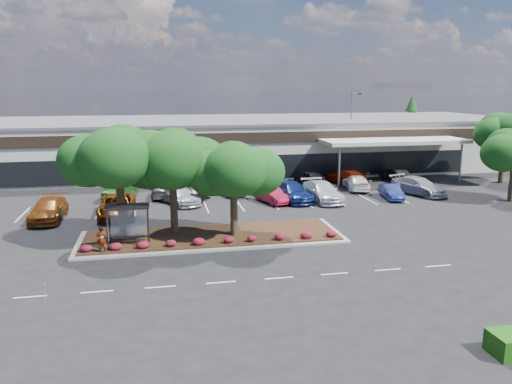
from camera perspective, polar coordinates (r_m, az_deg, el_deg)
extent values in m
plane|color=black|center=(31.26, -0.55, -7.23)|extent=(160.00, 160.00, 0.00)
cube|color=beige|center=(63.66, -6.29, 5.37)|extent=(80.00, 20.00, 6.00)
cube|color=#57575A|center=(63.37, -6.35, 8.15)|extent=(80.40, 20.40, 0.30)
cube|color=black|center=(53.51, -5.36, 6.07)|extent=(80.00, 0.25, 1.20)
cube|color=black|center=(53.94, -5.30, 2.69)|extent=(60.00, 0.18, 2.60)
cube|color=#A60B12|center=(53.17, -11.83, 5.83)|extent=(6.00, 0.12, 1.00)
cube|color=beige|center=(56.87, 15.49, 5.63)|extent=(16.00, 5.00, 0.40)
cylinder|color=slate|center=(52.54, 9.48, 2.88)|extent=(0.24, 0.24, 4.20)
cylinder|color=slate|center=(58.94, 22.34, 3.12)|extent=(0.24, 0.24, 4.20)
cube|color=gray|center=(34.72, -5.04, -5.16)|extent=(18.00, 6.00, 0.15)
cube|color=#49311C|center=(34.69, -5.05, -4.97)|extent=(17.20, 5.20, 0.12)
cube|color=silver|center=(27.82, -24.40, -10.85)|extent=(1.60, 0.12, 0.01)
cube|color=silver|center=(27.24, -17.72, -10.80)|extent=(1.60, 0.12, 0.01)
cube|color=silver|center=(27.04, -10.86, -10.60)|extent=(1.60, 0.12, 0.01)
cube|color=silver|center=(27.21, -4.00, -10.26)|extent=(1.60, 0.12, 0.01)
cube|color=silver|center=(27.76, 2.66, -9.78)|extent=(1.60, 0.12, 0.01)
cube|color=silver|center=(28.65, 8.97, -9.21)|extent=(1.60, 0.12, 0.01)
cube|color=silver|center=(29.86, 14.81, -8.58)|extent=(1.60, 0.12, 0.01)
cube|color=silver|center=(31.35, 20.12, -7.93)|extent=(1.60, 0.12, 0.01)
cube|color=silver|center=(45.10, -25.10, -2.34)|extent=(0.12, 5.00, 0.01)
cube|color=silver|center=(44.46, -21.35, -2.21)|extent=(0.12, 5.00, 0.01)
cube|color=silver|center=(44.02, -17.51, -2.08)|extent=(0.12, 5.00, 0.01)
cube|color=silver|center=(43.78, -13.60, -1.93)|extent=(0.12, 5.00, 0.01)
cube|color=silver|center=(43.74, -9.67, -1.77)|extent=(0.12, 5.00, 0.01)
cube|color=silver|center=(43.91, -5.76, -1.60)|extent=(0.12, 5.00, 0.01)
cube|color=silver|center=(44.28, -1.89, -1.43)|extent=(0.12, 5.00, 0.01)
cube|color=silver|center=(44.85, 1.89, -1.26)|extent=(0.12, 5.00, 0.01)
cube|color=silver|center=(45.61, 5.56, -1.08)|extent=(0.12, 5.00, 0.01)
cube|color=silver|center=(46.56, 9.10, -0.91)|extent=(0.12, 5.00, 0.01)
cube|color=silver|center=(47.67, 12.49, -0.74)|extent=(0.12, 5.00, 0.01)
cube|color=silver|center=(48.94, 15.71, -0.58)|extent=(0.12, 5.00, 0.01)
cylinder|color=black|center=(33.78, -16.46, -3.58)|extent=(0.08, 0.08, 2.50)
cylinder|color=black|center=(33.63, -12.21, -3.42)|extent=(0.08, 0.08, 2.50)
cylinder|color=black|center=(32.53, -16.65, -4.19)|extent=(0.08, 0.08, 2.50)
cylinder|color=black|center=(32.38, -12.24, -4.03)|extent=(0.08, 0.08, 2.50)
cube|color=black|center=(32.74, -14.51, -1.63)|extent=(2.75, 1.55, 0.10)
cube|color=silver|center=(33.65, -14.35, -3.30)|extent=(2.30, 0.03, 2.00)
cube|color=black|center=(33.52, -14.30, -5.00)|extent=(2.00, 0.35, 0.06)
cone|color=#123A13|center=(83.19, 17.25, 7.50)|extent=(3.96, 3.96, 9.00)
imported|color=#594C47|center=(32.26, -17.25, -5.16)|extent=(0.63, 0.45, 1.64)
cube|color=gray|center=(62.29, 10.58, 2.49)|extent=(0.50, 0.50, 0.40)
cylinder|color=slate|center=(61.69, 10.75, 6.89)|extent=(0.14, 0.14, 9.21)
cube|color=slate|center=(61.80, 11.20, 11.02)|extent=(0.91, 0.57, 0.14)
cube|color=black|center=(62.16, 11.52, 10.95)|extent=(0.53, 0.46, 0.18)
cube|color=#A18054|center=(26.85, -23.03, -10.52)|extent=(0.03, 0.03, 0.91)
cube|color=#ED3E8E|center=(26.70, -22.99, -9.76)|extent=(0.02, 0.14, 0.18)
imported|color=brown|center=(42.32, -22.64, -1.86)|extent=(2.41, 5.73, 1.65)
imported|color=#723003|center=(41.83, -15.60, -1.50)|extent=(2.83, 6.09, 1.69)
imported|color=#A9B0B5|center=(44.90, -8.67, -0.39)|extent=(3.93, 5.66, 1.52)
imported|color=black|center=(45.45, -7.11, -0.18)|extent=(3.91, 5.73, 1.54)
imported|color=maroon|center=(44.85, 1.78, -0.34)|extent=(2.72, 4.53, 1.41)
imported|color=silver|center=(45.89, 7.58, 0.04)|extent=(2.85, 6.09, 1.72)
imported|color=navy|center=(45.69, 4.21, 0.02)|extent=(3.06, 5.97, 1.66)
imported|color=navy|center=(48.11, 15.19, 0.03)|extent=(2.02, 4.18, 1.32)
imported|color=#9DA0A9|center=(50.71, 18.08, 0.66)|extent=(4.42, 6.19, 1.66)
imported|color=#194917|center=(47.70, -15.27, 0.08)|extent=(3.17, 5.02, 1.56)
imported|color=#5C5C64|center=(47.94, -10.52, 0.25)|extent=(2.54, 4.98, 1.38)
imported|color=#1C4A27|center=(51.53, -9.93, 1.14)|extent=(1.58, 4.48, 1.47)
imported|color=#A9B0B4|center=(48.39, -3.12, 0.75)|extent=(3.45, 5.40, 1.71)
imported|color=black|center=(53.20, 0.21, 1.79)|extent=(2.67, 6.00, 1.71)
imported|color=black|center=(52.60, 6.20, 1.55)|extent=(2.69, 5.00, 1.62)
imported|color=white|center=(51.42, 11.37, 1.06)|extent=(2.88, 5.32, 1.46)
imported|color=maroon|center=(54.34, 10.16, 1.72)|extent=(3.98, 5.68, 1.53)
imported|color=black|center=(57.29, 15.62, 1.93)|extent=(1.84, 4.37, 1.40)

